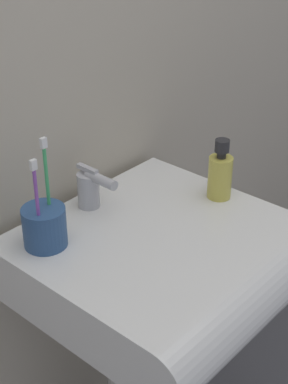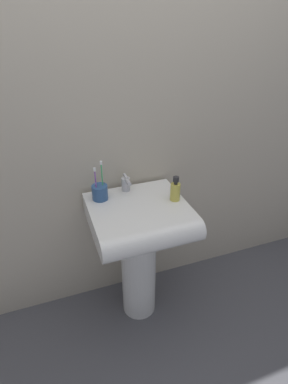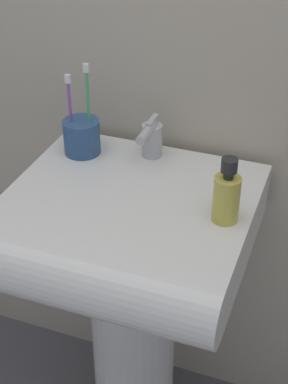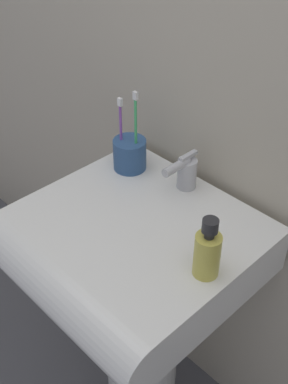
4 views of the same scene
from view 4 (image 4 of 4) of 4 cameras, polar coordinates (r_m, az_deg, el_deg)
The scene contains 6 objects.
wall_back at distance 1.09m, azimuth 10.35°, elevation 19.30°, with size 5.00×0.05×2.40m, color #B7AD99.
sink_pedestal at distance 1.45m, azimuth -0.30°, elevation -17.39°, with size 0.21×0.21×0.68m, color white.
sink_basin at distance 1.12m, azimuth -2.15°, elevation -6.87°, with size 0.52×0.51×0.12m.
faucet at distance 1.18m, azimuth 4.91°, elevation 2.39°, with size 0.05×0.11×0.10m.
toothbrush_cup at distance 1.25m, azimuth -1.71°, elevation 4.60°, with size 0.09×0.09×0.22m.
soap_bottle at distance 0.95m, azimuth 7.51°, elevation -7.11°, with size 0.05×0.05×0.14m.
Camera 4 is at (0.60, -0.58, 1.53)m, focal length 45.00 mm.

